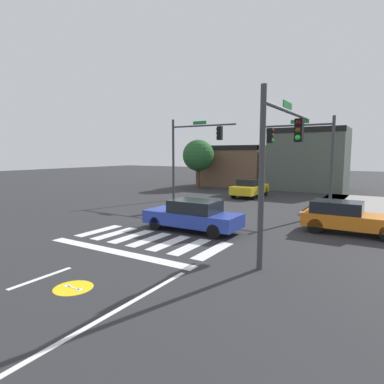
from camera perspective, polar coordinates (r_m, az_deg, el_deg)
ground_plane at (r=17.62m, az=1.87°, el=-5.06°), size 120.00×120.00×0.00m
crosswalk_near at (r=13.99m, az=-7.39°, el=-8.22°), size 6.57×2.50×0.01m
bike_detector_marking at (r=9.72m, az=-20.01°, el=-15.44°), size 1.05×1.05×0.01m
storefront_row at (r=35.24m, az=14.08°, el=5.05°), size 14.94×5.49×6.01m
traffic_signal_northwest at (r=24.33m, az=0.12°, el=8.14°), size 5.28×0.32×6.16m
traffic_signal_northeast at (r=21.23m, az=18.95°, el=7.33°), size 4.40×0.32×5.79m
traffic_signal_southeast at (r=12.05m, az=15.43°, el=7.89°), size 0.32×5.79×5.64m
car_yellow at (r=27.52m, az=10.08°, el=0.73°), size 1.88×4.22×1.50m
car_blue at (r=15.27m, az=0.17°, el=-4.10°), size 4.58×1.75×1.45m
car_orange at (r=16.37m, az=25.59°, el=-3.99°), size 4.17×1.74×1.44m
roadside_tree at (r=33.62m, az=1.12°, el=6.37°), size 3.22×3.22×5.01m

